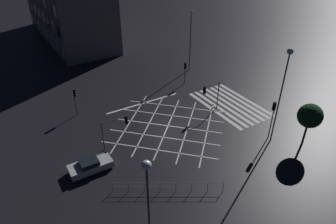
{
  "coord_description": "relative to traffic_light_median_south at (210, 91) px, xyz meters",
  "views": [
    {
      "loc": [
        -24.48,
        15.03,
        19.58
      ],
      "look_at": [
        0.0,
        0.0,
        1.89
      ],
      "focal_mm": 32.0,
      "sensor_mm": 36.0,
      "label": 1
    }
  ],
  "objects": [
    {
      "name": "street_lamp_west",
      "position": [
        11.81,
        -5.27,
        3.02
      ],
      "size": [
        0.41,
        0.41,
        9.31
      ],
      "color": "#424244",
      "rests_on": "ground_plane"
    },
    {
      "name": "ground_plane",
      "position": [
        -0.21,
        6.13,
        -2.74
      ],
      "size": [
        200.0,
        200.0,
        0.0
      ],
      "primitive_type": "plane",
      "color": "black"
    },
    {
      "name": "pedestrian_railing",
      "position": [
        -8.86,
        11.44,
        -2.07
      ],
      "size": [
        5.06,
        8.2,
        1.05
      ],
      "rotation": [
        0.0,
        0.0,
        -2.12
      ],
      "color": "gray",
      "rests_on": "ground_plane"
    },
    {
      "name": "street_lamp_east",
      "position": [
        -14.0,
        15.92,
        3.89
      ],
      "size": [
        0.54,
        0.54,
        9.3
      ],
      "color": "#424244",
      "rests_on": "ground_plane"
    },
    {
      "name": "traffic_light_sw_cross",
      "position": [
        -7.92,
        -1.91,
        0.49
      ],
      "size": [
        0.36,
        0.39,
        4.53
      ],
      "rotation": [
        0.0,
        0.0,
        1.57
      ],
      "color": "#424244",
      "rests_on": "ground_plane"
    },
    {
      "name": "traffic_light_ne_cross",
      "position": [
        7.72,
        14.25,
        -0.24
      ],
      "size": [
        0.36,
        0.39,
        3.49
      ],
      "rotation": [
        0.0,
        0.0,
        -1.57
      ],
      "color": "#424244",
      "rests_on": "ground_plane"
    },
    {
      "name": "traffic_light_median_north",
      "position": [
        -0.54,
        12.44,
        -0.21
      ],
      "size": [
        0.36,
        2.92,
        3.41
      ],
      "rotation": [
        0.0,
        0.0,
        -1.57
      ],
      "color": "#424244",
      "rests_on": "ground_plane"
    },
    {
      "name": "street_tree_near",
      "position": [
        -10.58,
        -4.22,
        0.79
      ],
      "size": [
        2.49,
        2.49,
        4.79
      ],
      "color": "#473323",
      "rests_on": "ground_plane"
    },
    {
      "name": "traffic_light_median_south",
      "position": [
        0.0,
        0.0,
        0.0
      ],
      "size": [
        0.36,
        2.49,
        3.72
      ],
      "rotation": [
        0.0,
        0.0,
        1.57
      ],
      "color": "#424244",
      "rests_on": "ground_plane"
    },
    {
      "name": "street_lamp_far",
      "position": [
        -8.36,
        -1.9,
        4.89
      ],
      "size": [
        0.6,
        0.6,
        10.33
      ],
      "color": "#424244",
      "rests_on": "ground_plane"
    },
    {
      "name": "traffic_light_se_main",
      "position": [
        7.98,
        -1.81,
        -0.37
      ],
      "size": [
        0.39,
        0.36,
        3.3
      ],
      "rotation": [
        0.0,
        0.0,
        3.14
      ],
      "color": "#424244",
      "rests_on": "ground_plane"
    },
    {
      "name": "road_markings",
      "position": [
        0.13,
        0.11,
        -2.73
      ],
      "size": [
        15.41,
        20.14,
        0.01
      ],
      "color": "silver",
      "rests_on": "ground_plane"
    },
    {
      "name": "waiting_car",
      "position": [
        -2.77,
        16.26,
        -2.12
      ],
      "size": [
        1.74,
        4.04,
        1.29
      ],
      "rotation": [
        0.0,
        0.0,
        -1.57
      ],
      "color": "#B7BABC",
      "rests_on": "ground_plane"
    }
  ]
}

